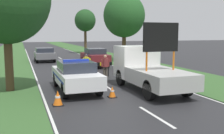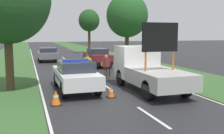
# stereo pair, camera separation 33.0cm
# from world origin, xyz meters

# --- Properties ---
(ground_plane) EXTENTS (160.00, 160.00, 0.00)m
(ground_plane) POSITION_xyz_m (0.00, 0.00, 0.00)
(ground_plane) COLOR #28282B
(lane_markings) EXTENTS (7.17, 56.36, 0.01)m
(lane_markings) POSITION_xyz_m (0.00, 10.79, 0.00)
(lane_markings) COLOR silver
(lane_markings) RESTS_ON ground
(grass_verge_left) EXTENTS (4.90, 120.00, 0.03)m
(grass_verge_left) POSITION_xyz_m (-6.08, 20.00, 0.02)
(grass_verge_left) COLOR #38602D
(grass_verge_left) RESTS_ON ground
(grass_verge_right) EXTENTS (4.90, 120.00, 0.03)m
(grass_verge_right) POSITION_xyz_m (6.08, 20.00, 0.02)
(grass_verge_right) COLOR #38602D
(grass_verge_right) RESTS_ON ground
(police_car) EXTENTS (1.86, 4.87, 1.64)m
(police_car) POSITION_xyz_m (-1.82, 0.91, 0.82)
(police_car) COLOR white
(police_car) RESTS_ON ground
(work_truck) EXTENTS (2.16, 5.47, 3.44)m
(work_truck) POSITION_xyz_m (1.82, 0.06, 1.10)
(work_truck) COLOR white
(work_truck) RESTS_ON ground
(road_barrier) EXTENTS (2.59, 0.08, 1.00)m
(road_barrier) POSITION_xyz_m (0.14, 4.55, 0.82)
(road_barrier) COLOR black
(road_barrier) RESTS_ON ground
(police_officer) EXTENTS (0.58, 0.37, 1.62)m
(police_officer) POSITION_xyz_m (-0.47, 4.07, 0.96)
(police_officer) COLOR #191E38
(police_officer) RESTS_ON ground
(pedestrian_civilian) EXTENTS (0.56, 0.35, 1.55)m
(pedestrian_civilian) POSITION_xyz_m (0.74, 3.87, 0.91)
(pedestrian_civilian) COLOR brown
(pedestrian_civilian) RESTS_ON ground
(traffic_cone_near_police) EXTENTS (0.41, 0.41, 0.57)m
(traffic_cone_near_police) POSITION_xyz_m (-1.43, 4.75, 0.28)
(traffic_cone_near_police) COLOR black
(traffic_cone_near_police) RESTS_ON ground
(traffic_cone_centre_front) EXTENTS (0.45, 0.45, 0.62)m
(traffic_cone_centre_front) POSITION_xyz_m (-3.08, -1.63, 0.31)
(traffic_cone_centre_front) COLOR black
(traffic_cone_centre_front) RESTS_ON ground
(traffic_cone_near_truck) EXTENTS (0.38, 0.38, 0.53)m
(traffic_cone_near_truck) POSITION_xyz_m (-0.52, -1.08, 0.26)
(traffic_cone_near_truck) COLOR black
(traffic_cone_near_truck) RESTS_ON ground
(queued_car_wagon_maroon) EXTENTS (1.72, 4.12, 1.62)m
(queued_car_wagon_maroon) POSITION_xyz_m (1.78, 10.09, 0.85)
(queued_car_wagon_maroon) COLOR maroon
(queued_car_wagon_maroon) RESTS_ON ground
(queued_car_suv_grey) EXTENTS (1.95, 4.01, 1.43)m
(queued_car_suv_grey) POSITION_xyz_m (-2.06, 15.95, 0.77)
(queued_car_suv_grey) COLOR slate
(queued_car_suv_grey) RESTS_ON ground
(roadside_tree_near_right) EXTENTS (3.05, 3.05, 6.40)m
(roadside_tree_near_right) POSITION_xyz_m (4.62, 25.35, 4.75)
(roadside_tree_near_right) COLOR #4C3823
(roadside_tree_near_right) RESTS_ON ground
(roadside_tree_mid_left) EXTENTS (4.31, 4.31, 7.03)m
(roadside_tree_mid_left) POSITION_xyz_m (5.87, 13.34, 4.75)
(roadside_tree_mid_left) COLOR #4C3823
(roadside_tree_mid_left) RESTS_ON ground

